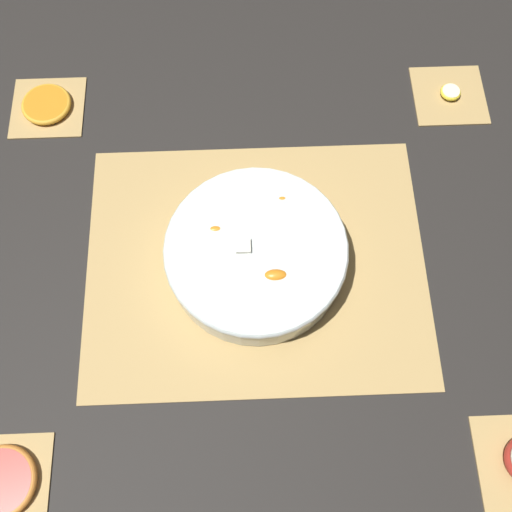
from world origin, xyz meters
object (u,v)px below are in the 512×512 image
object	(u,v)px
fruit_salad_bowl	(256,253)
grapefruit_slice	(0,482)
banana_coin_single	(450,92)
orange_slice_whole	(46,104)

from	to	relation	value
fruit_salad_bowl	grapefruit_slice	xyz separation A→B (m)	(0.34, 0.30, -0.03)
fruit_salad_bowl	banana_coin_single	bearing A→B (deg)	-139.04
banana_coin_single	fruit_salad_bowl	bearing A→B (deg)	40.96
banana_coin_single	orange_slice_whole	bearing A→B (deg)	0.00
orange_slice_whole	fruit_salad_bowl	bearing A→B (deg)	138.99
orange_slice_whole	grapefruit_slice	xyz separation A→B (m)	(0.00, 0.60, 0.00)
fruit_salad_bowl	banana_coin_single	distance (m)	0.46
orange_slice_whole	banana_coin_single	world-z (taller)	orange_slice_whole
orange_slice_whole	banana_coin_single	distance (m)	0.69
fruit_salad_bowl	banana_coin_single	size ratio (longest dim) A/B	7.63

